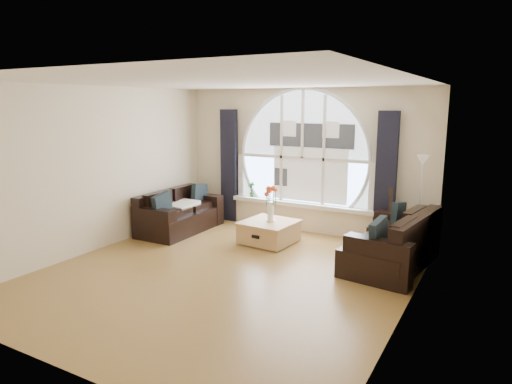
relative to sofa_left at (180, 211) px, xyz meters
name	(u,v)px	position (x,y,z in m)	size (l,w,h in m)	color
ground	(226,274)	(1.99, -1.47, -0.40)	(5.00, 5.50, 0.01)	brown
ceiling	(223,82)	(1.99, -1.47, 2.30)	(5.00, 5.50, 0.01)	silver
wall_back	(303,160)	(1.99, 1.28, 0.95)	(5.00, 0.01, 2.70)	beige
wall_front	(51,229)	(1.99, -4.22, 0.95)	(5.00, 0.01, 2.70)	beige
wall_left	(97,169)	(-0.51, -1.47, 0.95)	(0.01, 5.50, 2.70)	beige
wall_right	(411,200)	(4.49, -1.47, 0.95)	(0.01, 5.50, 2.70)	beige
attic_slope	(389,109)	(4.19, -1.47, 1.95)	(0.92, 5.50, 0.72)	silver
arched_window	(303,146)	(1.99, 1.25, 1.23)	(2.60, 0.06, 2.15)	silver
window_sill	(300,204)	(1.99, 1.18, 0.11)	(2.90, 0.22, 0.08)	white
window_frame	(302,146)	(1.99, 1.22, 1.23)	(2.76, 0.08, 2.15)	white
neighbor_house	(310,153)	(2.14, 1.23, 1.10)	(1.70, 0.02, 1.50)	silver
curtain_left	(229,166)	(0.39, 1.16, 0.75)	(0.35, 0.12, 2.30)	black
curtain_right	(386,178)	(3.59, 1.16, 0.75)	(0.35, 0.12, 2.30)	black
sofa_left	(180,211)	(0.00, 0.00, 0.00)	(0.86, 1.72, 0.77)	black
sofa_right	(391,241)	(3.98, 0.01, 0.00)	(0.92, 1.85, 0.82)	black
coffee_chest	(269,231)	(1.84, 0.16, -0.19)	(0.88, 0.88, 0.43)	tan
throw_blanket	(181,205)	(-0.01, 0.03, 0.10)	(0.55, 0.55, 0.10)	silver
vase_flowers	(271,200)	(1.86, 0.17, 0.38)	(0.24, 0.24, 0.70)	white
floor_lamp	(420,204)	(4.20, 0.97, 0.40)	(0.24, 0.24, 1.60)	#B2B2B2
guitar	(390,218)	(3.75, 0.90, 0.13)	(0.36, 0.24, 1.06)	brown
potted_plant	(252,189)	(0.90, 1.18, 0.30)	(0.16, 0.11, 0.31)	#1E6023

